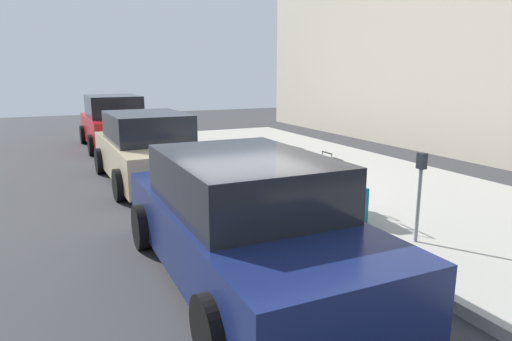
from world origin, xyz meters
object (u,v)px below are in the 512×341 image
Objects in this scene: suitcase_maroon_4 at (297,177)px; parked_car_red_2 at (114,123)px; suitcase_black_6 at (268,170)px; suitcase_navy_3 at (307,185)px; suitcase_red_2 at (326,186)px; suitcase_olive_5 at (284,170)px; parked_car_beige_1 at (148,150)px; suitcase_silver_1 at (337,194)px; parking_meter at (420,185)px; fire_hydrant at (256,159)px; bollard_post at (241,156)px; suitcase_teal_0 at (355,204)px; parked_car_navy_0 at (243,220)px.

parked_car_red_2 is at bearing 15.98° from suitcase_maroon_4.
suitcase_black_6 is 0.18× the size of parked_car_red_2.
suitcase_navy_3 is at bearing 179.88° from suitcase_black_6.
suitcase_red_2 is 0.51m from suitcase_navy_3.
suitcase_olive_5 is 0.17× the size of parked_car_beige_1.
parking_meter is at bearing -168.91° from suitcase_silver_1.
fire_hydrant is at bearing -1.46° from suitcase_navy_3.
bollard_post is 0.17× the size of parked_car_red_2.
suitcase_silver_1 is (0.44, 0.03, 0.06)m from suitcase_teal_0.
parking_meter reaches higher than suitcase_red_2.
suitcase_navy_3 is at bearing -45.92° from parked_car_navy_0.
suitcase_olive_5 is 0.52m from suitcase_black_6.
suitcase_teal_0 is at bearing 178.55° from suitcase_olive_5.
suitcase_red_2 is 1.31× the size of suitcase_olive_5.
fire_hydrant is (2.32, -0.06, 0.08)m from suitcase_navy_3.
parked_car_navy_0 is (0.30, 2.52, -0.24)m from parking_meter.
suitcase_teal_0 is 0.99× the size of suitcase_maroon_4.
suitcase_maroon_4 reaches higher than suitcase_black_6.
suitcase_red_2 reaches higher than suitcase_maroon_4.
parked_car_beige_1 reaches higher than suitcase_teal_0.
parking_meter reaches higher than suitcase_black_6.
fire_hydrant is at bearing -113.57° from parked_car_beige_1.
suitcase_olive_5 is at bearing 3.24° from parking_meter.
parked_car_beige_1 is at bearing 180.00° from parked_car_red_2.
suitcase_maroon_4 reaches higher than suitcase_navy_3.
suitcase_red_2 is 0.24× the size of parked_car_red_2.
fire_hydrant is 2.48m from parked_car_beige_1.
suitcase_red_2 is at bearing 179.15° from suitcase_olive_5.
parked_car_navy_0 is at bearing 83.31° from parking_meter.
suitcase_silver_1 is 2.03m from suitcase_olive_5.
fire_hydrant is 5.01m from parked_car_navy_0.
suitcase_olive_5 is 3.99m from parked_car_navy_0.
suitcase_maroon_4 reaches higher than suitcase_teal_0.
parked_car_beige_1 is 1.04× the size of parked_car_red_2.
suitcase_silver_1 is 1.35× the size of fire_hydrant.
suitcase_navy_3 is (0.49, 0.09, -0.09)m from suitcase_red_2.
suitcase_maroon_4 is 0.73× the size of parking_meter.
bollard_post is 0.17× the size of parked_car_beige_1.
suitcase_red_2 is 2.10m from suitcase_black_6.
bollard_post is (1.27, 0.09, 0.10)m from suitcase_black_6.
suitcase_black_6 is 4.08m from parking_meter.
parked_car_red_2 is (7.04, 2.21, 0.39)m from suitcase_black_6.
parking_meter reaches higher than fire_hydrant.
suitcase_olive_5 reaches higher than fire_hydrant.
suitcase_black_6 is 0.73m from fire_hydrant.
suitcase_teal_0 is 1.13× the size of suitcase_navy_3.
suitcase_silver_1 is 0.21× the size of parked_car_navy_0.
parked_car_red_2 is (7.54, 2.32, 0.31)m from suitcase_olive_5.
parked_car_navy_0 is 10.78m from parked_car_red_2.
suitcase_red_2 is 2.83m from parked_car_navy_0.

